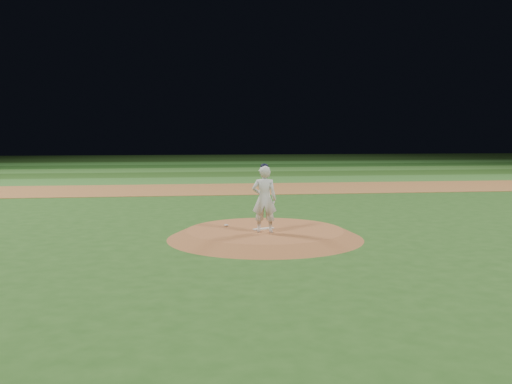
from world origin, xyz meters
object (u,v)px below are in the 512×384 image
at_px(pitcher_on_mound, 264,199).
at_px(pitching_rubber, 263,229).
at_px(rosin_bag, 226,225).
at_px(pitchers_mound, 265,234).

bearing_deg(pitcher_on_mound, pitching_rubber, 84.36).
bearing_deg(rosin_bag, pitchers_mound, -31.18).
height_order(pitchers_mound, rosin_bag, rosin_bag).
height_order(pitching_rubber, rosin_bag, rosin_bag).
bearing_deg(rosin_bag, pitching_rubber, -30.86).
xyz_separation_m(rosin_bag, pitcher_on_mound, (0.95, -1.10, 0.89)).
relative_size(pitching_rubber, rosin_bag, 5.03).
height_order(pitchers_mound, pitching_rubber, pitching_rubber).
bearing_deg(pitcher_on_mound, pitchers_mound, 78.76).
height_order(pitching_rubber, pitcher_on_mound, pitcher_on_mound).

